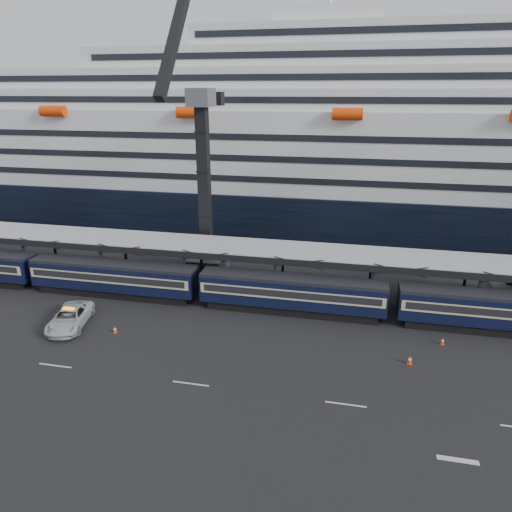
{
  "coord_description": "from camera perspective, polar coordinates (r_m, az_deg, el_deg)",
  "views": [
    {
      "loc": [
        -2.63,
        -32.53,
        21.68
      ],
      "look_at": [
        -11.75,
        10.0,
        5.91
      ],
      "focal_mm": 32.0,
      "sensor_mm": 36.0,
      "label": 1
    }
  ],
  "objects": [
    {
      "name": "canopy",
      "position": [
        49.41,
        14.44,
        -0.15
      ],
      "size": [
        130.0,
        6.25,
        5.53
      ],
      "color": "gray",
      "rests_on": "ground"
    },
    {
      "name": "traffic_cone_b",
      "position": [
        51.4,
        -22.55,
        -6.19
      ],
      "size": [
        0.39,
        0.39,
        0.77
      ],
      "color": "#FF3D08",
      "rests_on": "ground"
    },
    {
      "name": "crane_dark_near",
      "position": [
        54.86,
        -6.65,
        9.56
      ],
      "size": [
        4.5,
        17.75,
        35.08
      ],
      "color": "#505358",
      "rests_on": "ground"
    },
    {
      "name": "traffic_cone_c",
      "position": [
        45.93,
        -17.23,
        -8.75
      ],
      "size": [
        0.34,
        0.34,
        0.68
      ],
      "color": "#FF3D08",
      "rests_on": "ground"
    },
    {
      "name": "pickup_truck",
      "position": [
        48.29,
        -22.25,
        -7.15
      ],
      "size": [
        4.45,
        7.11,
        1.83
      ],
      "primitive_type": "imported",
      "rotation": [
        0.0,
        0.0,
        0.23
      ],
      "color": "#B1B4B9",
      "rests_on": "ground"
    },
    {
      "name": "traffic_cone_d",
      "position": [
        41.42,
        18.67,
        -12.16
      ],
      "size": [
        0.41,
        0.41,
        0.81
      ],
      "color": "#FF3D08",
      "rests_on": "ground"
    },
    {
      "name": "traffic_cone_e",
      "position": [
        45.32,
        22.3,
        -9.8
      ],
      "size": [
        0.35,
        0.35,
        0.7
      ],
      "color": "#FF3D08",
      "rests_on": "ground"
    },
    {
      "name": "cruise_ship",
      "position": [
        79.08,
        13.47,
        12.62
      ],
      "size": [
        214.09,
        28.84,
        34.0
      ],
      "color": "black",
      "rests_on": "ground"
    },
    {
      "name": "ground",
      "position": [
        39.18,
        14.33,
        -14.38
      ],
      "size": [
        260.0,
        260.0,
        0.0
      ],
      "primitive_type": "plane",
      "color": "black",
      "rests_on": "ground"
    },
    {
      "name": "lane_markings",
      "position": [
        36.49,
        28.19,
        -19.28
      ],
      "size": [
        111.0,
        4.27,
        0.02
      ],
      "color": "beige",
      "rests_on": "ground"
    },
    {
      "name": "train",
      "position": [
        46.82,
        8.56,
        -4.9
      ],
      "size": [
        133.05,
        3.0,
        4.05
      ],
      "color": "black",
      "rests_on": "ground"
    }
  ]
}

